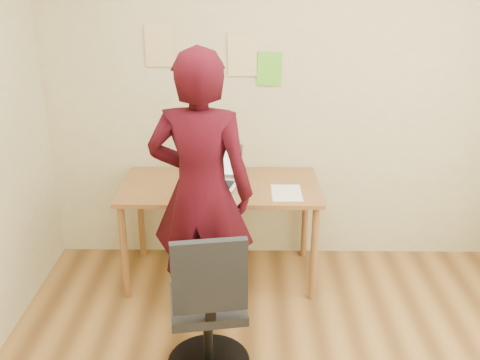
{
  "coord_description": "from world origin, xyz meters",
  "views": [
    {
      "loc": [
        -0.24,
        -2.12,
        2.19
      ],
      "look_at": [
        -0.28,
        0.95,
        0.95
      ],
      "focal_mm": 40.0,
      "sensor_mm": 36.0,
      "label": 1
    }
  ],
  "objects_px": {
    "desk": "(220,196)",
    "phone": "(245,193)",
    "laptop": "(215,175)",
    "person": "(201,193)",
    "office_chair": "(208,314)"
  },
  "relations": [
    {
      "from": "phone",
      "to": "person",
      "type": "height_order",
      "value": "person"
    },
    {
      "from": "desk",
      "to": "office_chair",
      "type": "distance_m",
      "value": 1.08
    },
    {
      "from": "desk",
      "to": "person",
      "type": "bearing_deg",
      "value": -100.13
    },
    {
      "from": "desk",
      "to": "laptop",
      "type": "height_order",
      "value": "laptop"
    },
    {
      "from": "phone",
      "to": "person",
      "type": "distance_m",
      "value": 0.46
    },
    {
      "from": "desk",
      "to": "laptop",
      "type": "xyz_separation_m",
      "value": [
        -0.04,
        0.05,
        0.14
      ]
    },
    {
      "from": "office_chair",
      "to": "person",
      "type": "relative_size",
      "value": 0.52
    },
    {
      "from": "desk",
      "to": "phone",
      "type": "bearing_deg",
      "value": -42.45
    },
    {
      "from": "desk",
      "to": "person",
      "type": "xyz_separation_m",
      "value": [
        -0.09,
        -0.51,
        0.24
      ]
    },
    {
      "from": "desk",
      "to": "phone",
      "type": "relative_size",
      "value": 10.38
    },
    {
      "from": "laptop",
      "to": "office_chair",
      "type": "height_order",
      "value": "laptop"
    },
    {
      "from": "laptop",
      "to": "desk",
      "type": "bearing_deg",
      "value": -36.86
    },
    {
      "from": "laptop",
      "to": "person",
      "type": "height_order",
      "value": "person"
    },
    {
      "from": "desk",
      "to": "person",
      "type": "distance_m",
      "value": 0.57
    },
    {
      "from": "laptop",
      "to": "phone",
      "type": "bearing_deg",
      "value": -30.57
    }
  ]
}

